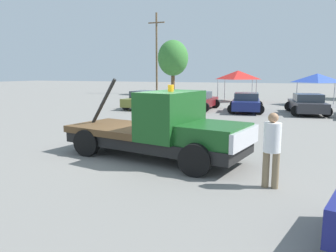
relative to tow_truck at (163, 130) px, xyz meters
The scene contains 11 objects.
ground_plane 0.99m from the tow_truck, 169.01° to the left, with size 160.00×160.00×0.00m, color gray.
tow_truck is the anchor object (origin of this frame).
person_near_truck 3.69m from the tow_truck, 24.17° to the right, with size 0.40×0.40×1.80m.
parked_car_olive 15.10m from the tow_truck, 117.32° to the left, with size 2.51×4.89×1.34m.
parked_car_maroon 14.15m from the tow_truck, 101.77° to the left, with size 2.47×4.39×1.34m.
parked_car_navy 13.75m from the tow_truck, 87.65° to the left, with size 2.75×4.54×1.34m.
parked_car_charcoal 14.71m from the tow_truck, 72.29° to the left, with size 2.90×4.57×1.34m.
canopy_tent_red 21.91m from the tow_truck, 93.75° to the left, with size 3.14×3.14×2.90m.
canopy_tent_blue 21.47m from the tow_truck, 75.71° to the left, with size 3.08×3.08×2.63m.
tree_center 30.72m from the tow_truck, 110.15° to the left, with size 3.70×3.70×6.61m.
utility_pole 33.08m from the tow_truck, 113.86° to the left, with size 2.20×0.24×10.15m.
Camera 1 is at (4.21, -9.39, 2.70)m, focal length 35.00 mm.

